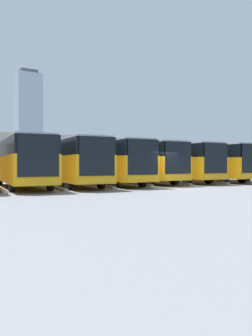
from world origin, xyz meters
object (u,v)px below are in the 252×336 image
Objects in this scene: bus_4 at (109,161)px; bus_5 at (70,161)px; bus_0 at (228,162)px; bus_3 at (141,161)px; bus_1 at (206,162)px; bus_2 at (174,162)px; bus_6 at (22,161)px.

bus_4 is 1.00× the size of bus_5.
bus_0 is at bearing -174.39° from bus_5.
bus_3 is 3.48m from bus_4.
bus_1 is 6.93m from bus_3.
bus_2 is 1.00× the size of bus_5.
bus_4 is at bearing -171.25° from bus_5.
bus_1 is 13.73m from bus_5.
bus_3 and bus_6 have the same top height.
bus_0 and bus_1 have the same top height.
bus_0 is 1.00× the size of bus_2.
bus_6 is (10.30, 0.67, 0.00)m from bus_3.
bus_4 is at bearing 14.15° from bus_3.
bus_3 is at bearing 1.69° from bus_0.
bus_1 is 10.30m from bus_4.
bus_4 and bus_5 have the same top height.
bus_4 is (13.73, 0.10, 0.00)m from bus_0.
bus_4 is (3.43, 0.59, 0.00)m from bus_3.
bus_5 is at bearing 11.47° from bus_3.
bus_1 is 1.00× the size of bus_2.
bus_0 is at bearing -178.31° from bus_3.
bus_1 is 1.00× the size of bus_5.
bus_0 and bus_5 have the same top height.
bus_2 is (3.43, -0.61, 0.00)m from bus_1.
bus_3 is at bearing -3.48° from bus_1.
bus_4 and bus_6 have the same top height.
bus_4 is at bearing 2.39° from bus_1.
bus_3 is at bearing -1.32° from bus_2.
bus_0 is 6.87m from bus_2.
bus_0 is at bearing -175.09° from bus_6.
bus_2 is at bearing -174.24° from bus_6.
bus_6 is (17.16, -0.28, 0.00)m from bus_1.
bus_6 is at bearing 1.38° from bus_5.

